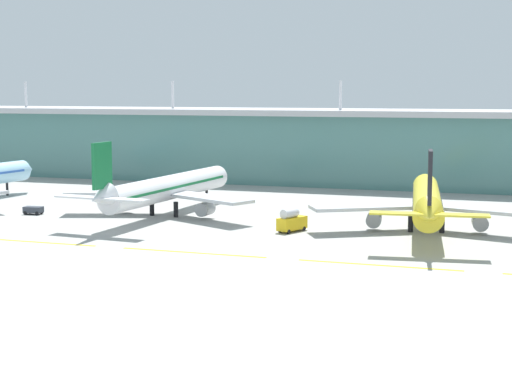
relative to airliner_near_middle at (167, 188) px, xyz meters
The scene contains 9 objects.
ground_plane 45.86m from the airliner_near_middle, 55.37° to the right, with size 600.00×600.00×0.00m, color #9E9E99.
terminal_building 81.86m from the airliner_near_middle, 71.58° to the left, with size 288.00×34.00×32.36m.
airliner_near_middle is the anchor object (origin of this frame).
airliner_far_middle 60.64m from the airliner_near_middle, ahead, with size 48.43×60.06×18.90m.
taxiway_stripe_mid_west 40.86m from the airliner_near_middle, 106.11° to the right, with size 28.00×0.70×0.04m, color yellow.
taxiway_stripe_centre 45.43m from the airliner_near_middle, 59.54° to the right, with size 28.00×0.70×0.04m, color yellow.
taxiway_stripe_mid_east 69.07m from the airliner_near_middle, 34.31° to the right, with size 28.00×0.70×0.04m, color yellow.
fuel_truck 36.16m from the airliner_near_middle, 19.41° to the right, with size 5.31×7.63×4.95m.
pushback_tug 32.54m from the airliner_near_middle, 164.90° to the right, with size 4.59×2.85×1.85m.
Camera 1 is at (52.85, -134.60, 29.45)m, focal length 56.52 mm.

